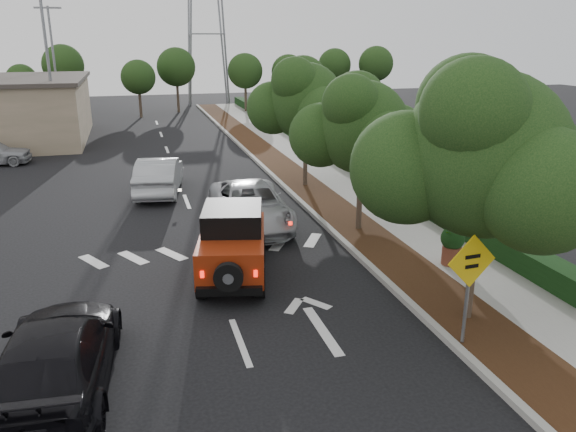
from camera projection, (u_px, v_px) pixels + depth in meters
name	position (u px, v px, depth m)	size (l,w,h in m)	color
ground	(240.00, 342.00, 12.92)	(120.00, 120.00, 0.00)	black
curb	(290.00, 192.00, 25.08)	(0.20, 70.00, 0.15)	#9E9B93
planting_strip	(312.00, 191.00, 25.34)	(1.80, 70.00, 0.12)	black
sidewalk	(351.00, 188.00, 25.83)	(2.00, 70.00, 0.12)	gray
hedge	(379.00, 179.00, 26.08)	(0.80, 70.00, 0.80)	black
transmission_tower	(209.00, 104.00, 58.49)	(7.00, 4.00, 28.00)	slate
street_tree_near	(466.00, 321.00, 13.89)	(3.80, 3.80, 5.92)	black
street_tree_mid	(358.00, 231.00, 20.31)	(3.20, 3.20, 5.32)	black
street_tree_far	(305.00, 187.00, 26.28)	(3.40, 3.40, 5.62)	black
light_pole_a	(59.00, 149.00, 35.11)	(2.00, 0.22, 9.00)	slate
light_pole_b	(62.00, 123.00, 45.86)	(2.00, 0.22, 9.00)	slate
red_jeep	(233.00, 242.00, 16.19)	(2.59, 4.24, 2.08)	black
silver_suv_ahead	(250.00, 205.00, 20.66)	(2.59, 5.62, 1.56)	#A5A7AD
black_suv_oncoming	(56.00, 357.00, 10.90)	(2.15, 5.29, 1.53)	black
silver_sedan_oncoming	(159.00, 175.00, 25.03)	(1.73, 4.95, 1.63)	#ADAFB5
speed_hump_sign	(470.00, 275.00, 12.15)	(1.21, 0.13, 2.58)	slate
terracotta_planter	(452.00, 242.00, 16.83)	(0.72, 0.72, 1.25)	brown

